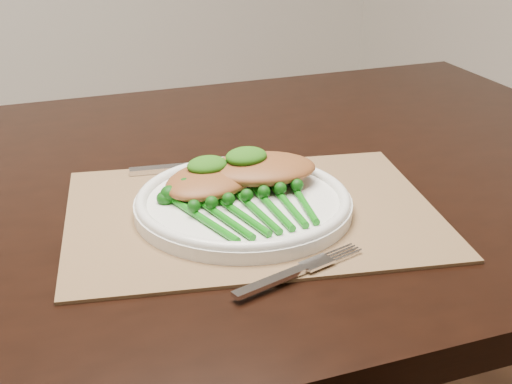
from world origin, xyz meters
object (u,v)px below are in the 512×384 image
dinner_plate (243,202)px  broccolini_bundle (254,208)px  chicken_fillet_left (212,179)px  placemat (252,213)px

dinner_plate → broccolini_bundle: bearing=-99.0°
chicken_fillet_left → broccolini_bundle: 0.09m
dinner_plate → broccolini_bundle: 0.04m
broccolini_bundle → dinner_plate: bearing=85.1°
chicken_fillet_left → placemat: bearing=-83.9°
dinner_plate → chicken_fillet_left: bearing=111.2°
chicken_fillet_left → broccolini_bundle: (0.01, -0.08, -0.01)m
placemat → chicken_fillet_left: size_ratio=3.26×
dinner_plate → chicken_fillet_left: 0.05m
placemat → broccolini_bundle: broccolini_bundle is taller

